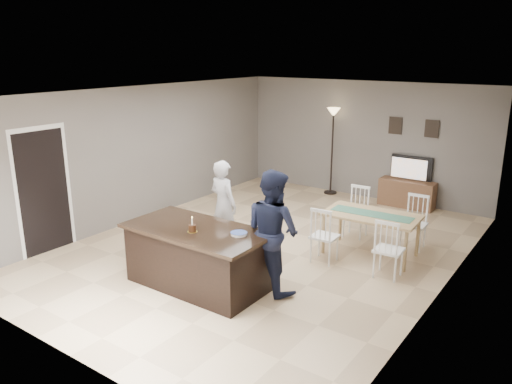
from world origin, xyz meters
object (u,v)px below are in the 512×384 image
Objects in this scene: woman at (223,205)px; floor_lamp at (333,128)px; kitchen_island at (198,257)px; man at (273,231)px; plate_stack at (239,234)px; birthday_cake at (192,228)px; dining_table at (371,221)px; tv_console at (407,194)px; television at (410,168)px.

woman is 4.30m from floor_lamp.
kitchen_island is 1.20× the size of man.
floor_lamp is at bearing -56.70° from man.
birthday_cake is at bearing -155.36° from plate_stack.
dining_table is (0.95, 2.42, -0.32)m from plate_stack.
floor_lamp is (-1.63, 5.02, 0.71)m from man.
man reaches higher than woman.
dining_table is 0.88× the size of floor_lamp.
man is (-0.25, -5.02, 0.60)m from tv_console.
television is at bearing -77.47° from man.
floor_lamp is (-0.08, 4.22, 0.81)m from woman.
dining_table is at bearing -92.97° from man.
birthday_cake is at bearing -123.01° from dining_table.
birthday_cake is at bearing -82.75° from floor_lamp.
plate_stack is at bearing 144.95° from woman.
tv_console is 0.67× the size of man.
woman is at bearing -154.41° from dining_table.
floor_lamp reaches higher than dining_table.
television is at bearing -103.93° from woman.
dining_table is (0.66, 2.00, -0.29)m from man.
woman is 7.04× the size of birthday_cake.
man reaches higher than dining_table.
birthday_cake is 3.14m from dining_table.
woman is at bearing 113.54° from birthday_cake.
birthday_cake is (-1.15, -5.71, 0.65)m from tv_console.
kitchen_island reaches higher than tv_console.
kitchen_island is at bearing -168.41° from plate_stack.
birthday_cake is 0.12× the size of dining_table.
man is 2.13m from dining_table.
plate_stack is at bearing -95.66° from tv_console.
man is at bearing -72.04° from floor_lamp.
dining_table is (1.56, 2.70, -0.35)m from birthday_cake.
television reaches higher than tv_console.
tv_console is at bearing 94.86° from dining_table.
plate_stack is (-0.29, -0.41, 0.02)m from man.
man is at bearing -111.24° from dining_table.
birthday_cake is (0.05, -0.14, 0.50)m from kitchen_island.
plate_stack is (-0.54, -5.50, 0.06)m from television.
man reaches higher than birthday_cake.
dining_table is (2.21, 1.20, -0.19)m from woman.
tv_console is 2.28m from floor_lamp.
plate_stack is at bearing 24.64° from birthday_cake.
tv_console is 5.50m from plate_stack.
woman is 2.53m from dining_table.
floor_lamp is (-1.88, -0.07, 0.74)m from television.
woman is 1.76m from plate_stack.
kitchen_island is 5.78m from television.
woman reaches higher than birthday_cake.
man is (-0.25, -5.09, 0.03)m from television.
dining_table is 3.92m from floor_lamp.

